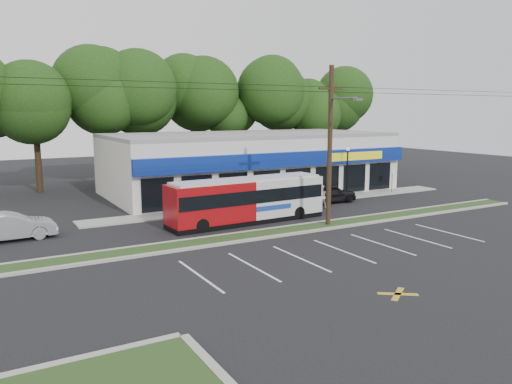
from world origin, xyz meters
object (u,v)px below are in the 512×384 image
(metrobus, at_px, (247,199))
(car_silver, at_px, (10,227))
(utility_pole, at_px, (328,141))
(sign_post, at_px, (392,176))
(lamp_post, at_px, (347,166))
(pedestrian_a, at_px, (275,196))
(car_dark, at_px, (329,193))
(pedestrian_b, at_px, (321,197))

(metrobus, bearing_deg, car_silver, 167.12)
(utility_pole, bearing_deg, sign_post, 30.15)
(utility_pole, xyz_separation_m, metrobus, (-3.78, 3.57, -3.86))
(lamp_post, xyz_separation_m, sign_post, (5.00, -0.23, -1.12))
(metrobus, bearing_deg, pedestrian_a, 38.20)
(car_silver, bearing_deg, car_dark, -91.09)
(lamp_post, bearing_deg, pedestrian_a, -177.20)
(utility_pole, distance_m, car_silver, 19.24)
(utility_pole, relative_size, lamp_post, 11.76)
(sign_post, xyz_separation_m, pedestrian_a, (-12.40, -0.14, -0.77))
(lamp_post, relative_size, car_silver, 0.88)
(sign_post, bearing_deg, car_silver, -177.08)
(lamp_post, height_order, metrobus, lamp_post)
(lamp_post, xyz_separation_m, pedestrian_b, (-4.79, -2.80, -1.79))
(car_dark, height_order, pedestrian_b, pedestrian_b)
(car_dark, bearing_deg, lamp_post, -64.91)
(car_silver, bearing_deg, lamp_post, -88.48)
(car_silver, distance_m, pedestrian_a, 18.49)
(metrobus, relative_size, pedestrian_a, 7.04)
(car_silver, bearing_deg, pedestrian_b, -95.19)
(pedestrian_b, bearing_deg, sign_post, -149.94)
(metrobus, height_order, pedestrian_a, metrobus)
(metrobus, xyz_separation_m, pedestrian_b, (7.16, 1.50, -0.67))
(utility_pole, bearing_deg, pedestrian_b, 56.33)
(sign_post, distance_m, car_silver, 30.88)
(utility_pole, relative_size, car_dark, 11.01)
(car_silver, distance_m, pedestrian_b, 21.07)
(car_silver, relative_size, pedestrian_b, 2.74)
(car_dark, distance_m, car_silver, 23.01)
(lamp_post, distance_m, metrobus, 12.75)
(lamp_post, xyz_separation_m, pedestrian_a, (-7.40, -0.36, -1.89))
(sign_post, distance_m, pedestrian_b, 10.14)
(metrobus, xyz_separation_m, pedestrian_a, (4.55, 3.94, -0.77))
(car_silver, height_order, pedestrian_b, pedestrian_b)
(utility_pole, height_order, lamp_post, utility_pole)
(sign_post, bearing_deg, lamp_post, 177.42)
(utility_pole, relative_size, metrobus, 4.55)
(lamp_post, relative_size, car_dark, 0.94)
(sign_post, distance_m, metrobus, 17.43)
(car_silver, bearing_deg, metrobus, -102.67)
(utility_pole, height_order, pedestrian_b, utility_pole)
(utility_pole, bearing_deg, car_dark, 51.18)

